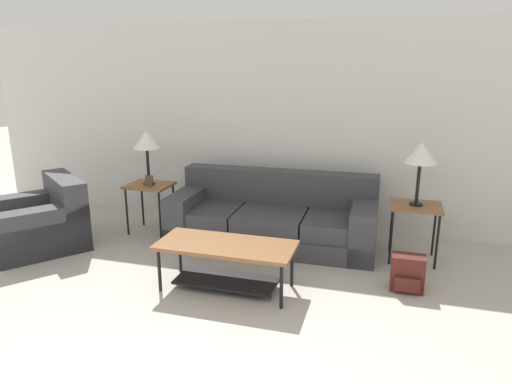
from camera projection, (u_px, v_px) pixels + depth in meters
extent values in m
cube|color=silver|center=(300.00, 127.00, 5.78)|extent=(9.15, 0.06, 2.60)
cube|color=#38383D|center=(272.00, 235.00, 5.44)|extent=(2.41, 1.00, 0.22)
cube|color=#38383D|center=(208.00, 213.00, 5.57)|extent=(0.79, 0.88, 0.20)
cube|color=#38383D|center=(272.00, 218.00, 5.36)|extent=(0.79, 0.88, 0.20)
cube|color=#38383D|center=(340.00, 225.00, 5.16)|extent=(0.79, 0.88, 0.20)
cube|color=#38383D|center=(279.00, 186.00, 5.63)|extent=(2.40, 0.30, 0.40)
cube|color=#38383D|center=(189.00, 213.00, 5.66)|extent=(0.29, 0.97, 0.58)
cube|color=#38383D|center=(364.00, 229.00, 5.12)|extent=(0.29, 0.97, 0.58)
cube|color=#38383D|center=(37.00, 231.00, 5.31)|extent=(1.38, 1.37, 0.40)
cube|color=#38383D|center=(65.00, 193.00, 5.41)|extent=(0.96, 0.82, 0.40)
cube|color=#38383D|center=(30.00, 216.00, 5.58)|extent=(0.79, 0.92, 0.56)
cube|color=#38383D|center=(44.00, 233.00, 5.00)|extent=(0.79, 0.92, 0.56)
cube|color=brown|center=(226.00, 245.00, 4.24)|extent=(1.29, 0.56, 0.04)
cylinder|color=black|center=(159.00, 270.00, 4.25)|extent=(0.03, 0.03, 0.42)
cylinder|color=black|center=(281.00, 286.00, 3.94)|extent=(0.03, 0.03, 0.42)
cylinder|color=black|center=(180.00, 252.00, 4.66)|extent=(0.03, 0.03, 0.42)
cylinder|color=black|center=(292.00, 266.00, 4.35)|extent=(0.03, 0.03, 0.42)
cube|color=black|center=(227.00, 281.00, 4.34)|extent=(0.97, 0.39, 0.02)
cube|color=brown|center=(149.00, 185.00, 5.70)|extent=(0.54, 0.46, 0.03)
cylinder|color=black|center=(127.00, 212.00, 5.67)|extent=(0.03, 0.03, 0.60)
cylinder|color=black|center=(160.00, 215.00, 5.55)|extent=(0.03, 0.03, 0.60)
cylinder|color=black|center=(142.00, 204.00, 6.02)|extent=(0.03, 0.03, 0.60)
cylinder|color=black|center=(174.00, 206.00, 5.90)|extent=(0.03, 0.03, 0.60)
cube|color=brown|center=(416.00, 206.00, 4.85)|extent=(0.54, 0.46, 0.03)
cylinder|color=black|center=(391.00, 238.00, 4.82)|extent=(0.03, 0.03, 0.60)
cylinder|color=black|center=(437.00, 242.00, 4.69)|extent=(0.03, 0.03, 0.60)
cylinder|color=black|center=(391.00, 226.00, 5.17)|extent=(0.03, 0.03, 0.60)
cylinder|color=black|center=(434.00, 230.00, 5.04)|extent=(0.03, 0.03, 0.60)
cylinder|color=black|center=(149.00, 183.00, 5.70)|extent=(0.14, 0.14, 0.02)
cylinder|color=black|center=(148.00, 166.00, 5.64)|extent=(0.04, 0.04, 0.43)
cone|color=white|center=(146.00, 139.00, 5.55)|extent=(0.33, 0.33, 0.22)
cylinder|color=black|center=(416.00, 204.00, 4.84)|extent=(0.14, 0.14, 0.02)
cylinder|color=black|center=(418.00, 183.00, 4.78)|extent=(0.04, 0.04, 0.43)
cone|color=white|center=(421.00, 153.00, 4.69)|extent=(0.33, 0.33, 0.22)
cube|color=#4C1E19|center=(408.00, 273.00, 4.29)|extent=(0.30, 0.19, 0.35)
cube|color=#4C1E19|center=(407.00, 285.00, 4.20)|extent=(0.23, 0.05, 0.14)
cylinder|color=#4C1E19|center=(398.00, 265.00, 4.41)|extent=(0.02, 0.02, 0.26)
cylinder|color=#4C1E19|center=(417.00, 267.00, 4.36)|extent=(0.02, 0.02, 0.26)
cube|color=#4C3828|center=(149.00, 181.00, 5.61)|extent=(0.10, 0.04, 0.13)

